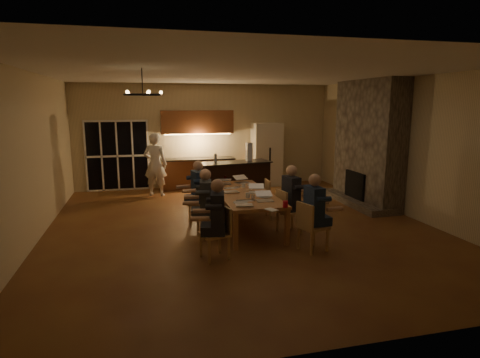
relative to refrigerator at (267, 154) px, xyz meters
name	(u,v)px	position (x,y,z in m)	size (l,w,h in m)	color
floor	(241,226)	(-1.90, -4.15, -1.00)	(9.00, 9.00, 0.00)	brown
back_wall	(206,136)	(-1.90, 0.37, 0.60)	(8.00, 0.04, 3.20)	beige
left_wall	(29,159)	(-5.92, -4.15, 0.60)	(0.04, 9.00, 3.20)	beige
right_wall	(409,147)	(2.12, -4.15, 0.60)	(0.04, 9.00, 3.20)	beige
ceiling	(241,72)	(-1.90, -4.15, 2.22)	(8.00, 9.00, 0.04)	white
french_doors	(117,156)	(-4.60, 0.32, 0.05)	(1.86, 0.08, 2.10)	black
fireplace	(368,143)	(1.80, -2.95, 0.60)	(0.58, 2.50, 3.20)	#6F6557
kitchenette	(198,150)	(-2.20, 0.05, 0.20)	(2.24, 0.68, 2.40)	brown
refrigerator	(267,154)	(0.00, 0.00, 0.00)	(0.90, 0.68, 2.00)	beige
dining_table	(244,210)	(-1.84, -4.20, -0.62)	(1.10, 2.72, 0.75)	tan
bar_island	(235,182)	(-1.51, -1.94, -0.46)	(1.92, 0.68, 1.08)	black
chair_left_near	(214,233)	(-2.77, -5.80, -0.55)	(0.44, 0.44, 0.89)	tan
chair_left_mid	(209,215)	(-2.67, -4.67, -0.55)	(0.44, 0.44, 0.89)	tan
chair_left_far	(199,202)	(-2.72, -3.58, -0.55)	(0.44, 0.44, 0.89)	tan
chair_right_near	(313,226)	(-0.99, -5.84, -0.55)	(0.44, 0.44, 0.89)	tan
chair_right_mid	(290,211)	(-1.02, -4.75, -0.55)	(0.44, 0.44, 0.89)	tan
chair_right_far	(276,199)	(-0.94, -3.68, -0.55)	(0.44, 0.44, 0.89)	tan
person_left_near	(218,220)	(-2.71, -5.84, -0.31)	(0.60, 0.60, 1.38)	#21222A
person_right_near	(314,212)	(-0.95, -5.76, -0.31)	(0.60, 0.60, 1.38)	#1C2D47
person_left_mid	(206,204)	(-2.74, -4.75, -0.31)	(0.60, 0.60, 1.38)	#373E41
person_right_mid	(291,199)	(-0.98, -4.71, -0.31)	(0.60, 0.60, 1.38)	#21222A
person_left_far	(199,192)	(-2.72, -3.59, -0.31)	(0.60, 0.60, 1.38)	#1C2D47
standing_person	(155,164)	(-3.53, -0.69, -0.10)	(0.66, 0.43, 1.81)	white
chandelier	(143,95)	(-3.83, -4.88, 1.75)	(0.65, 0.65, 0.03)	black
laptop_a	(244,200)	(-2.10, -5.25, -0.14)	(0.32, 0.28, 0.23)	silver
laptop_b	(265,195)	(-1.63, -5.01, -0.14)	(0.32, 0.28, 0.23)	silver
laptop_c	(231,187)	(-2.09, -4.09, -0.14)	(0.32, 0.28, 0.23)	silver
laptop_d	(256,188)	(-1.59, -4.27, -0.14)	(0.32, 0.28, 0.23)	silver
laptop_e	(224,179)	(-2.06, -3.18, -0.14)	(0.32, 0.28, 0.23)	silver
laptop_f	(242,178)	(-1.61, -3.18, -0.14)	(0.32, 0.28, 0.23)	silver
mug_front	(248,195)	(-1.88, -4.66, -0.20)	(0.08, 0.08, 0.10)	silver
mug_mid	(244,185)	(-1.71, -3.67, -0.20)	(0.09, 0.09, 0.10)	silver
mug_back	(219,184)	(-2.22, -3.37, -0.20)	(0.07, 0.07, 0.10)	silver
redcup_near	(285,204)	(-1.42, -5.56, -0.19)	(0.09, 0.09, 0.12)	red
redcup_mid	(219,187)	(-2.29, -3.80, -0.19)	(0.08, 0.08, 0.12)	red
can_silver	(253,198)	(-1.84, -4.93, -0.19)	(0.07, 0.07, 0.12)	#B2B2B7
can_cola	(225,178)	(-1.94, -2.79, -0.19)	(0.07, 0.07, 0.12)	#3F0F0C
can_right	(258,186)	(-1.44, -3.89, -0.19)	(0.07, 0.07, 0.12)	#B2B2B7
plate_near	(265,197)	(-1.53, -4.70, -0.24)	(0.25, 0.25, 0.02)	silver
plate_left	(240,202)	(-2.12, -5.03, -0.24)	(0.27, 0.27, 0.02)	silver
plate_far	(252,185)	(-1.46, -3.51, -0.24)	(0.22, 0.22, 0.02)	silver
notepad	(271,210)	(-1.72, -5.67, -0.24)	(0.16, 0.22, 0.01)	white
bar_bottle	(216,158)	(-2.03, -1.99, 0.20)	(0.07, 0.07, 0.24)	#99999E
bar_blender	(249,152)	(-1.07, -1.79, 0.32)	(0.15, 0.15, 0.48)	silver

